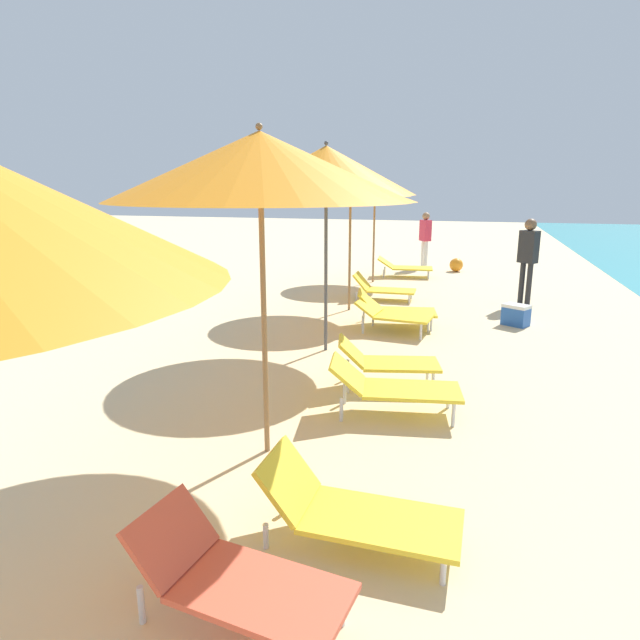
{
  "coord_description": "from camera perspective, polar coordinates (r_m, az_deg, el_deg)",
  "views": [
    {
      "loc": [
        2.08,
        1.63,
        2.47
      ],
      "look_at": [
        0.4,
        7.7,
        0.89
      ],
      "focal_mm": 30.54,
      "sensor_mm": 36.0,
      "label": 1
    }
  ],
  "objects": [
    {
      "name": "lounger_fourth_inland",
      "position": [
        6.81,
        6.93,
        -4.28
      ],
      "size": [
        1.34,
        0.82,
        0.61
      ],
      "rotation": [
        0.0,
        0.0,
        0.22
      ],
      "color": "yellow",
      "rests_on": "ground"
    },
    {
      "name": "lounger_fourth_shoreside",
      "position": [
        9.3,
        7.71,
        0.63
      ],
      "size": [
        1.32,
        0.81,
        0.55
      ],
      "rotation": [
        0.0,
        0.0,
        -0.13
      ],
      "color": "yellow",
      "rests_on": "ground"
    },
    {
      "name": "lounger_third_inland",
      "position": [
        4.02,
        3.5,
        -19.18
      ],
      "size": [
        1.4,
        0.62,
        0.6
      ],
      "rotation": [
        0.0,
        0.0,
        -0.03
      ],
      "color": "yellow",
      "rests_on": "ground"
    },
    {
      "name": "lounger_fifth_shoreside",
      "position": [
        11.96,
        6.55,
        3.35
      ],
      "size": [
        1.35,
        0.62,
        0.58
      ],
      "rotation": [
        0.0,
        0.0,
        0.02
      ],
      "color": "yellow",
      "rests_on": "ground"
    },
    {
      "name": "lounger_fifth_inland",
      "position": [
        9.75,
        7.78,
        1.15
      ],
      "size": [
        1.47,
        0.91,
        0.63
      ],
      "rotation": [
        0.0,
        0.0,
        0.16
      ],
      "color": "yellow",
      "rests_on": "ground"
    },
    {
      "name": "lounger_third_shoreside",
      "position": [
        6.01,
        7.59,
        -6.88
      ],
      "size": [
        1.48,
        0.8,
        0.62
      ],
      "rotation": [
        0.0,
        0.0,
        0.15
      ],
      "color": "yellow",
      "rests_on": "ground"
    },
    {
      "name": "umbrella_third",
      "position": [
        4.75,
        -6.3,
        15.66
      ],
      "size": [
        2.57,
        2.57,
        2.95
      ],
      "color": "olive",
      "rests_on": "ground"
    },
    {
      "name": "lounger_farthest_shoreside",
      "position": [
        15.05,
        8.82,
        5.56
      ],
      "size": [
        1.53,
        0.82,
        0.53
      ],
      "rotation": [
        0.0,
        0.0,
        0.1
      ],
      "color": "yellow",
      "rests_on": "ground"
    },
    {
      "name": "umbrella_farthest",
      "position": [
        13.95,
        5.77,
        12.95
      ],
      "size": [
        2.15,
        2.15,
        2.46
      ],
      "color": "olive",
      "rests_on": "ground"
    },
    {
      "name": "person_walking_mid",
      "position": [
        16.63,
        10.97,
        8.78
      ],
      "size": [
        0.38,
        0.42,
        1.65
      ],
      "rotation": [
        0.0,
        0.0,
        0.59
      ],
      "color": "silver",
      "rests_on": "ground"
    },
    {
      "name": "cooler_box",
      "position": [
        10.32,
        19.84,
        0.51
      ],
      "size": [
        0.53,
        0.48,
        0.38
      ],
      "color": "#2659B2",
      "rests_on": "ground"
    },
    {
      "name": "beach_ball",
      "position": [
        16.27,
        14.08,
        5.63
      ],
      "size": [
        0.38,
        0.38,
        0.38
      ],
      "primitive_type": "sphere",
      "color": "orange",
      "rests_on": "ground"
    },
    {
      "name": "lounger_second_shoreside",
      "position": [
        3.44,
        -8.96,
        -25.01
      ],
      "size": [
        1.32,
        0.73,
        0.61
      ],
      "rotation": [
        0.0,
        0.0,
        -0.15
      ],
      "color": "#D8593F",
      "rests_on": "ground"
    },
    {
      "name": "person_walking_near",
      "position": [
        12.05,
        20.97,
        6.62
      ],
      "size": [
        0.42,
        0.39,
        1.78
      ],
      "rotation": [
        0.0,
        0.0,
        0.91
      ],
      "color": "#262628",
      "rests_on": "ground"
    },
    {
      "name": "umbrella_fifth",
      "position": [
        10.69,
        3.24,
        14.32
      ],
      "size": [
        2.31,
        2.31,
        2.86
      ],
      "color": "olive",
      "rests_on": "ground"
    },
    {
      "name": "umbrella_fourth",
      "position": [
        7.95,
        0.65,
        15.4
      ],
      "size": [
        2.54,
        2.54,
        3.05
      ],
      "color": "#4C4C51",
      "rests_on": "ground"
    }
  ]
}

